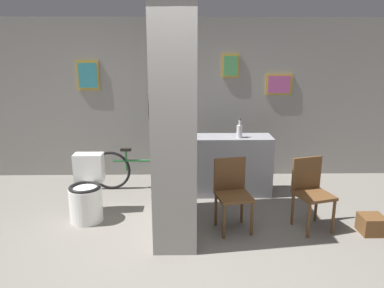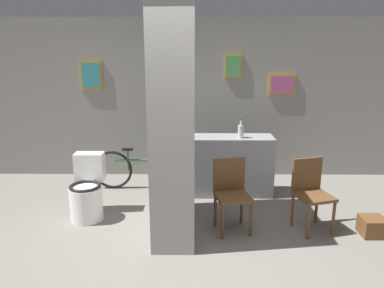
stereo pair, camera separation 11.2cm
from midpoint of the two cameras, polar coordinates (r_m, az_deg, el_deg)
ground_plane at (r=4.15m, az=-0.03°, el=-16.58°), size 14.00×14.00×0.00m
wall_back at (r=6.24m, az=0.15°, el=6.84°), size 8.00×0.09×2.60m
pillar_center at (r=4.28m, az=-1.98°, el=3.19°), size 0.50×1.29×2.60m
counter_shelf at (r=5.59m, az=6.46°, el=-3.27°), size 1.23×0.44×0.88m
toilet at (r=5.00m, az=-15.07°, el=-7.19°), size 0.41×0.57×0.81m
chair_near_pillar at (r=4.52m, az=6.73°, el=-7.14°), size 0.46×0.46×0.86m
chair_by_doorway at (r=4.74m, az=18.33°, el=-6.79°), size 0.49×0.49×0.86m
bicycle at (r=5.82m, az=-6.71°, el=-3.80°), size 1.59×0.42×0.65m
bottle_tall at (r=5.39m, az=8.03°, el=2.00°), size 0.09×0.09×0.28m
floor_crate at (r=4.98m, az=26.38°, el=-11.19°), size 0.27×0.27×0.22m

